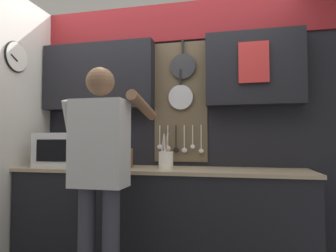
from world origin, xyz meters
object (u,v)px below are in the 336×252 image
microwave (69,150)px  person (100,162)px  utensil_crock (166,159)px  knife_block (125,158)px

microwave → person: person is taller
utensil_crock → person: person is taller
knife_block → person: (0.04, -0.60, 0.00)m
knife_block → person: 0.60m
microwave → knife_block: microwave is taller
microwave → person: (0.60, -0.60, -0.06)m
knife_block → person: size_ratio=0.15×
microwave → utensil_crock: microwave is taller
microwave → utensil_crock: (0.93, 0.00, -0.07)m
utensil_crock → person: bearing=-119.1°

